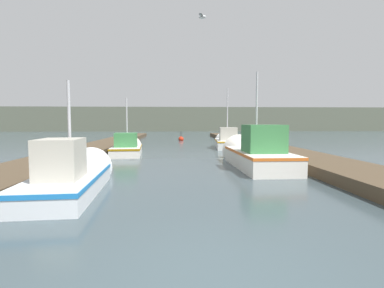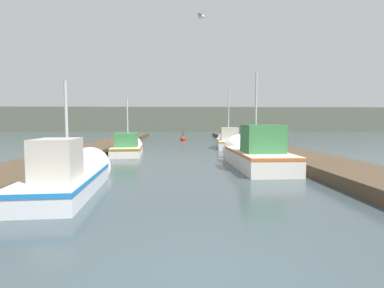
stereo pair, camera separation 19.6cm
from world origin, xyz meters
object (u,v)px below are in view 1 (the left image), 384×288
Objects in this scene: fishing_boat_1 at (254,153)px; seagull_lead at (202,17)px; mooring_piling_0 at (235,138)px; mooring_piling_1 at (258,143)px; channel_buoy at (181,139)px; mooring_piling_2 at (267,147)px; fishing_boat_2 at (127,147)px; fishing_boat_3 at (227,141)px; fishing_boat_0 at (73,175)px.

fishing_boat_1 is 5.79m from seagull_lead.
mooring_piling_0 is 0.95× the size of mooring_piling_1.
channel_buoy is 18.66m from seagull_lead.
channel_buoy is at bearing 106.70° from mooring_piling_2.
channel_buoy is at bearing 70.18° from fishing_boat_2.
seagull_lead reaches higher than fishing_boat_3.
mooring_piling_0 is 7.61m from channel_buoy.
mooring_piling_2 is 7.45m from seagull_lead.
mooring_piling_1 is 1.15× the size of mooring_piling_2.
fishing_boat_2 reaches higher than mooring_piling_1.
fishing_boat_2 is 7.58m from fishing_boat_3.
channel_buoy is 1.84× the size of seagull_lead.
fishing_boat_2 is 8.16× the size of seagull_lead.
mooring_piling_1 is at bearing 94.52° from mooring_piling_2.
fishing_boat_0 is 16.58m from mooring_piling_0.
fishing_boat_3 reaches higher than mooring_piling_0.
fishing_boat_0 is 9.03× the size of seagull_lead.
fishing_boat_1 is 1.31× the size of fishing_boat_2.
fishing_boat_1 reaches higher than fishing_boat_2.
fishing_boat_0 is 7.45m from seagull_lead.
fishing_boat_2 is (-6.03, 4.85, -0.14)m from fishing_boat_1.
fishing_boat_3 reaches higher than fishing_boat_1.
mooring_piling_1 reaches higher than mooring_piling_2.
mooring_piling_1 is (1.36, 4.27, 0.10)m from fishing_boat_1.
seagull_lead reaches higher than fishing_boat_0.
mooring_piling_1 is at bearing 71.22° from fishing_boat_1.
fishing_boat_3 is 2.03m from mooring_piling_0.
mooring_piling_1 is 2.21× the size of seagull_lead.
seagull_lead is (-2.64, -9.62, 5.36)m from fishing_boat_3.
channel_buoy is at bearing 77.26° from fishing_boat_0.
fishing_boat_3 is at bearing 59.89° from fishing_boat_0.
seagull_lead is at bearing -107.63° from mooring_piling_0.
seagull_lead is at bearing -88.41° from channel_buoy.
mooring_piling_2 is at bearing 62.95° from fishing_boat_1.
fishing_boat_2 is 7.43m from mooring_piling_1.
fishing_boat_1 is 4.84× the size of mooring_piling_1.
seagull_lead is at bearing -134.95° from mooring_piling_2.
mooring_piling_1 is 13.43m from channel_buoy.
mooring_piling_0 is (0.98, 1.77, 0.15)m from fishing_boat_3.
fishing_boat_0 is at bearing -131.33° from mooring_piling_1.
fishing_boat_1 reaches higher than mooring_piling_1.
fishing_boat_2 is at bearing 175.49° from mooring_piling_1.
mooring_piling_1 is at bearing -73.24° from fishing_boat_3.
mooring_piling_1 is at bearing -72.15° from channel_buoy.
fishing_boat_2 is at bearing 140.13° from fishing_boat_1.
fishing_boat_3 is (6.43, 13.07, 0.05)m from fishing_boat_0.
fishing_boat_2 is 12.63m from channel_buoy.
mooring_piling_1 is (7.42, 8.44, 0.23)m from fishing_boat_0.
seagull_lead is at bearing 38.30° from fishing_boat_0.
fishing_boat_0 is 1.11× the size of fishing_boat_2.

